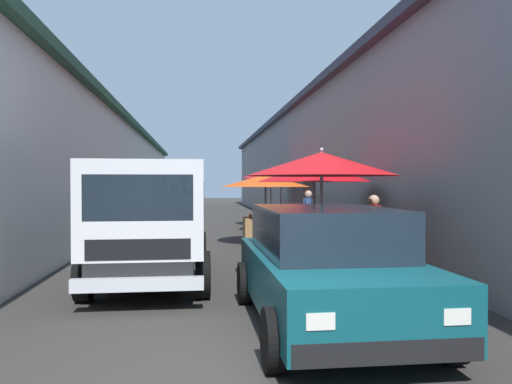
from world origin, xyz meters
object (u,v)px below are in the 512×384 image
at_px(fruit_stall_mid_lane, 264,190).
at_px(delivery_truck, 148,227).
at_px(fruit_stall_far_left, 270,181).
at_px(vendor_by_crates, 374,229).
at_px(parked_scooter, 120,233).
at_px(fruit_stall_near_left, 323,177).
at_px(vendor_in_shade, 308,215).
at_px(fruit_stall_far_right, 280,183).
at_px(fruit_stall_near_right, 315,184).
at_px(hatchback_car, 326,266).

bearing_deg(fruit_stall_mid_lane, delivery_truck, 154.84).
xyz_separation_m(fruit_stall_far_left, vendor_by_crates, (-11.06, -0.40, -1.01)).
distance_m(vendor_by_crates, parked_scooter, 6.88).
xyz_separation_m(fruit_stall_mid_lane, fruit_stall_near_left, (-5.64, -0.25, 0.27)).
xyz_separation_m(vendor_by_crates, vendor_in_shade, (4.17, 0.34, 0.03)).
bearing_deg(fruit_stall_far_right, fruit_stall_near_left, 175.09).
distance_m(fruit_stall_mid_lane, parked_scooter, 4.11).
bearing_deg(fruit_stall_near_left, vendor_by_crates, -54.28).
xyz_separation_m(vendor_in_shade, parked_scooter, (0.06, 5.07, -0.45)).
relative_size(delivery_truck, vendor_by_crates, 3.22).
height_order(fruit_stall_far_right, delivery_truck, fruit_stall_far_right).
relative_size(fruit_stall_far_left, vendor_by_crates, 1.67).
distance_m(fruit_stall_mid_lane, fruit_stall_near_left, 5.65).
bearing_deg(vendor_by_crates, fruit_stall_far_right, 3.14).
relative_size(fruit_stall_mid_lane, fruit_stall_far_right, 0.97).
bearing_deg(fruit_stall_mid_lane, parked_scooter, 97.52).
distance_m(fruit_stall_near_right, parked_scooter, 5.49).
xyz_separation_m(delivery_truck, parked_scooter, (5.19, 1.23, -0.59)).
distance_m(fruit_stall_far_left, fruit_stall_far_right, 2.78).
xyz_separation_m(fruit_stall_near_left, fruit_stall_near_right, (2.51, -0.48, -0.11)).
xyz_separation_m(fruit_stall_near_right, vendor_in_shade, (2.56, -0.42, -0.85)).
relative_size(fruit_stall_near_right, fruit_stall_far_right, 0.98).
relative_size(fruit_stall_mid_lane, fruit_stall_near_left, 0.97).
height_order(fruit_stall_far_left, hatchback_car, fruit_stall_far_left).
distance_m(hatchback_car, parked_scooter, 8.37).
bearing_deg(parked_scooter, fruit_stall_near_left, -140.89).
height_order(fruit_stall_mid_lane, vendor_in_shade, fruit_stall_mid_lane).
distance_m(fruit_stall_near_right, hatchback_car, 5.16).
distance_m(fruit_stall_mid_lane, vendor_in_shade, 1.46).
relative_size(fruit_stall_far_right, vendor_by_crates, 1.71).
bearing_deg(parked_scooter, hatchback_car, -154.60).
xyz_separation_m(fruit_stall_far_right, parked_scooter, (-4.05, 4.95, -1.35)).
distance_m(fruit_stall_near_left, fruit_stall_near_right, 2.56).
relative_size(fruit_stall_mid_lane, parked_scooter, 1.50).
xyz_separation_m(fruit_stall_near_left, hatchback_car, (-2.43, 0.58, -1.12)).
relative_size(fruit_stall_near_left, fruit_stall_near_right, 1.02).
distance_m(delivery_truck, vendor_by_crates, 4.29).
bearing_deg(fruit_stall_far_right, fruit_stall_near_right, 177.36).
bearing_deg(hatchback_car, fruit_stall_near_right, -12.10).
height_order(delivery_truck, vendor_by_crates, delivery_truck).
height_order(fruit_stall_far_left, vendor_by_crates, fruit_stall_far_left).
height_order(delivery_truck, vendor_in_shade, delivery_truck).
distance_m(fruit_stall_near_left, fruit_stall_far_left, 11.98).
distance_m(fruit_stall_far_left, fruit_stall_near_right, 9.45).
xyz_separation_m(fruit_stall_far_left, parked_scooter, (-6.83, 5.01, -1.43)).
bearing_deg(delivery_truck, fruit_stall_near_right, -52.91).
relative_size(fruit_stall_far_left, vendor_in_shade, 1.63).
relative_size(fruit_stall_mid_lane, delivery_truck, 0.51).
height_order(fruit_stall_near_right, vendor_in_shade, fruit_stall_near_right).
height_order(fruit_stall_far_right, parked_scooter, fruit_stall_far_right).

